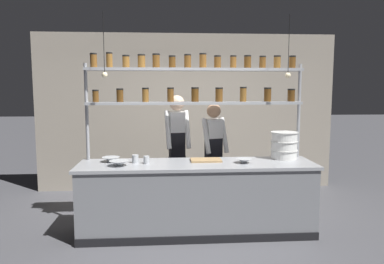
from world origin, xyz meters
TOP-DOWN VIEW (x-y plane):
  - ground_plane at (0.00, 0.00)m, footprint 40.00×40.00m
  - back_wall at (0.00, 2.17)m, footprint 5.42×0.12m
  - prep_counter at (0.00, -0.00)m, footprint 3.02×0.76m
  - spice_shelf_unit at (0.01, 0.33)m, footprint 2.91×0.28m
  - chef_left at (-0.23, 0.82)m, footprint 0.40×0.33m
  - chef_center at (0.31, 0.77)m, footprint 0.41×0.35m
  - container_stack at (1.20, 0.21)m, footprint 0.36×0.36m
  - cutting_board at (0.13, 0.12)m, footprint 0.40×0.26m
  - prep_bowl_near_left at (0.60, -0.05)m, footprint 0.21×0.21m
  - prep_bowl_center_front at (-0.97, -0.11)m, footprint 0.24×0.24m
  - prep_bowl_center_back at (-1.11, 0.15)m, footprint 0.23×0.23m
  - serving_cup_front at (-0.64, 0.01)m, footprint 0.07×0.07m
  - serving_cup_by_board at (-0.79, 0.06)m, footprint 0.08×0.08m
  - pendant_light_row at (0.01, 0.00)m, footprint 2.36×0.07m

SIDE VIEW (x-z plane):
  - ground_plane at x=0.00m, z-range 0.00..0.00m
  - prep_counter at x=0.00m, z-range 0.00..0.92m
  - cutting_board at x=0.13m, z-range 0.92..0.94m
  - chef_center at x=0.31m, z-range 0.12..1.77m
  - prep_bowl_near_left at x=0.60m, z-range 0.92..0.98m
  - prep_bowl_center_back at x=-1.11m, z-range 0.92..0.98m
  - prep_bowl_center_front at x=-0.97m, z-range 0.92..0.99m
  - serving_cup_front at x=-0.64m, z-range 0.92..1.02m
  - serving_cup_by_board at x=-0.79m, z-range 0.92..1.02m
  - chef_left at x=-0.23m, z-range 0.15..1.91m
  - container_stack at x=1.20m, z-range 0.92..1.29m
  - back_wall at x=0.00m, z-range 0.00..2.84m
  - spice_shelf_unit at x=0.01m, z-range 0.71..3.04m
  - pendant_light_row at x=0.01m, z-range 1.68..2.47m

